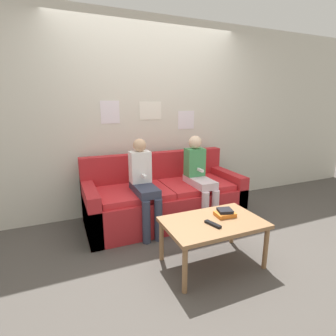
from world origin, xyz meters
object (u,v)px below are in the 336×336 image
person_left (144,182)px  coffee_table (213,226)px  couch (164,199)px  person_right (199,175)px  tv_remote (213,224)px

person_left → coffee_table: bearing=-67.1°
couch → person_right: 0.56m
couch → coffee_table: size_ratio=2.18×
couch → person_right: person_right is taller
couch → tv_remote: couch is taller
tv_remote → couch: bearing=73.6°
person_left → person_right: person_left is taller
person_left → tv_remote: person_left is taller
coffee_table → tv_remote: 0.11m
coffee_table → tv_remote: bearing=-125.4°
person_left → person_right: 0.74m
couch → coffee_table: couch is taller
coffee_table → person_right: bearing=68.2°
coffee_table → person_right: (0.36, 0.89, 0.22)m
couch → person_left: size_ratio=1.81×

